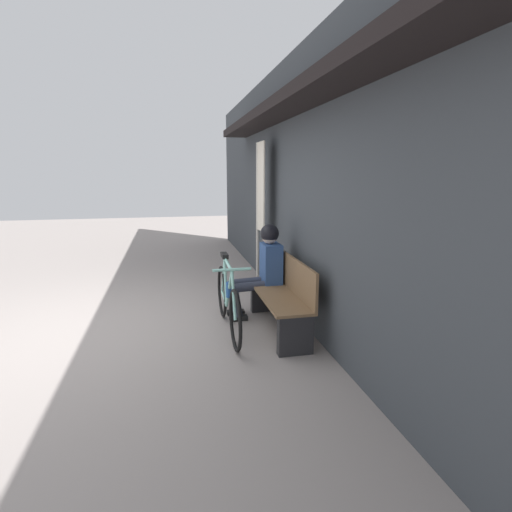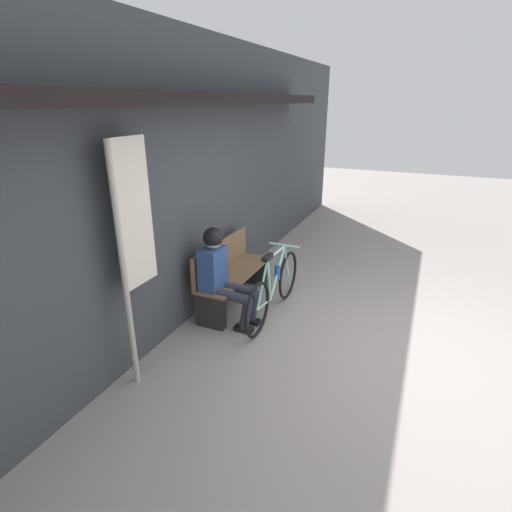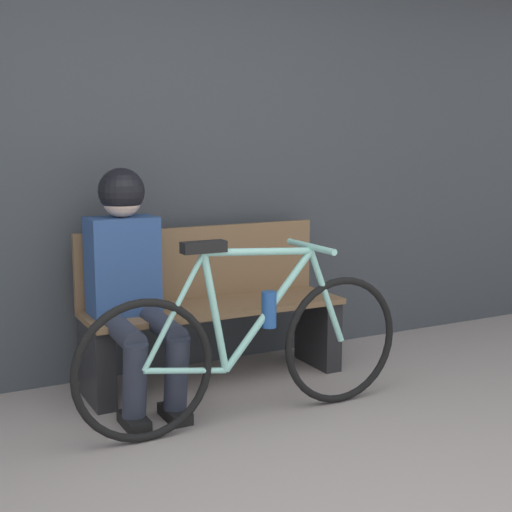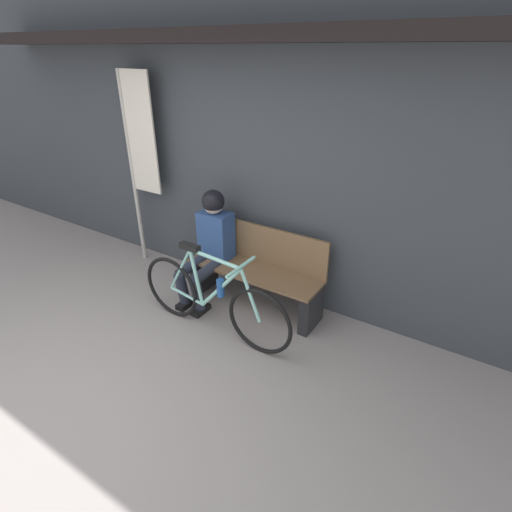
{
  "view_description": "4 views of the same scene",
  "coord_description": "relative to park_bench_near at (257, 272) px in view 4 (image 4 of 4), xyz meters",
  "views": [
    {
      "loc": [
        4.57,
        0.82,
        1.79
      ],
      "look_at": [
        0.18,
        1.77,
        0.84
      ],
      "focal_mm": 28.0,
      "sensor_mm": 36.0,
      "label": 1
    },
    {
      "loc": [
        -3.79,
        -0.12,
        2.48
      ],
      "look_at": [
        0.38,
        1.7,
        0.7
      ],
      "focal_mm": 28.0,
      "sensor_mm": 36.0,
      "label": 2
    },
    {
      "loc": [
        -1.16,
        -1.4,
        1.3
      ],
      "look_at": [
        0.45,
        1.66,
        0.74
      ],
      "focal_mm": 50.0,
      "sensor_mm": 36.0,
      "label": 3
    },
    {
      "loc": [
        2.27,
        -0.92,
        2.4
      ],
      "look_at": [
        0.57,
        1.73,
        0.75
      ],
      "focal_mm": 28.0,
      "sensor_mm": 36.0,
      "label": 4
    }
  ],
  "objects": [
    {
      "name": "park_bench_near",
      "position": [
        0.0,
        0.0,
        0.0
      ],
      "size": [
        1.4,
        0.42,
        0.83
      ],
      "color": "brown",
      "rests_on": "ground_plane"
    },
    {
      "name": "banner_pole",
      "position": [
        -1.63,
        0.1,
        1.03
      ],
      "size": [
        0.45,
        0.05,
        2.21
      ],
      "color": "#B7B2A8",
      "rests_on": "ground_plane"
    },
    {
      "name": "person_seated",
      "position": [
        -0.49,
        -0.12,
        0.29
      ],
      "size": [
        0.34,
        0.66,
        1.17
      ],
      "color": "#2D3342",
      "rests_on": "ground_plane"
    },
    {
      "name": "storefront_wall",
      "position": [
        -0.37,
        0.33,
        1.29
      ],
      "size": [
        12.0,
        0.56,
        3.2
      ],
      "color": "#3D4247",
      "rests_on": "ground_plane"
    },
    {
      "name": "ground_plane",
      "position": [
        -0.37,
        -2.04,
        -0.38
      ],
      "size": [
        24.0,
        24.0,
        0.0
      ],
      "primitive_type": "plane",
      "color": "gray"
    },
    {
      "name": "bicycle",
      "position": [
        -0.08,
        -0.62,
        -0.01
      ],
      "size": [
        1.66,
        0.4,
        0.86
      ],
      "color": "black",
      "rests_on": "ground_plane"
    }
  ]
}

